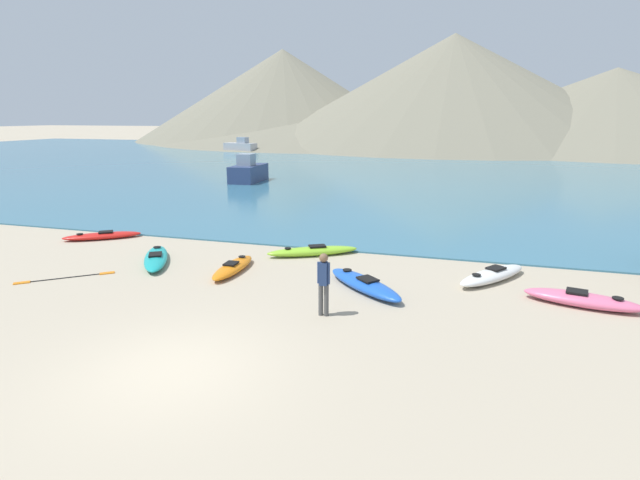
# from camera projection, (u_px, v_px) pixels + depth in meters

# --- Properties ---
(ground_plane) EXTENTS (400.00, 400.00, 0.00)m
(ground_plane) POSITION_uv_depth(u_px,v_px,m) (172.00, 370.00, 9.75)
(ground_plane) COLOR tan
(bay_water) EXTENTS (160.00, 70.00, 0.06)m
(bay_water) POSITION_uv_depth(u_px,v_px,m) (417.00, 164.00, 50.98)
(bay_water) COLOR teal
(bay_water) RESTS_ON ground_plane
(far_hill_left) EXTENTS (57.28, 57.28, 17.39)m
(far_hill_left) POSITION_uv_depth(u_px,v_px,m) (283.00, 95.00, 98.97)
(far_hill_left) COLOR gray
(far_hill_left) RESTS_ON ground_plane
(far_hill_midleft) EXTENTS (75.41, 75.41, 8.76)m
(far_hill_midleft) POSITION_uv_depth(u_px,v_px,m) (347.00, 118.00, 97.93)
(far_hill_midleft) COLOR gray
(far_hill_midleft) RESTS_ON ground_plane
(far_hill_midright) EXTENTS (66.56, 66.56, 17.97)m
(far_hill_midright) POSITION_uv_depth(u_px,v_px,m) (452.00, 90.00, 83.82)
(far_hill_midright) COLOR gray
(far_hill_midright) RESTS_ON ground_plane
(far_hill_right) EXTENTS (63.89, 63.89, 11.87)m
(far_hill_right) POSITION_uv_depth(u_px,v_px,m) (613.00, 108.00, 76.45)
(far_hill_right) COLOR gray
(far_hill_right) RESTS_ON ground_plane
(kayak_on_sand_0) EXTENTS (2.32, 2.85, 0.39)m
(kayak_on_sand_0) POSITION_uv_depth(u_px,v_px,m) (492.00, 275.00, 14.95)
(kayak_on_sand_0) COLOR white
(kayak_on_sand_0) RESTS_ON ground_plane
(kayak_on_sand_1) EXTENTS (2.87, 2.72, 0.40)m
(kayak_on_sand_1) POSITION_uv_depth(u_px,v_px,m) (364.00, 284.00, 14.17)
(kayak_on_sand_1) COLOR blue
(kayak_on_sand_1) RESTS_ON ground_plane
(kayak_on_sand_2) EXTENTS (2.80, 2.29, 0.31)m
(kayak_on_sand_2) POSITION_uv_depth(u_px,v_px,m) (102.00, 236.00, 20.03)
(kayak_on_sand_2) COLOR red
(kayak_on_sand_2) RESTS_ON ground_plane
(kayak_on_sand_3) EXTENTS (2.26, 3.07, 0.36)m
(kayak_on_sand_3) POSITION_uv_depth(u_px,v_px,m) (156.00, 258.00, 16.80)
(kayak_on_sand_3) COLOR teal
(kayak_on_sand_3) RESTS_ON ground_plane
(kayak_on_sand_4) EXTENTS (0.76, 2.66, 0.34)m
(kayak_on_sand_4) POSITION_uv_depth(u_px,v_px,m) (233.00, 267.00, 15.82)
(kayak_on_sand_4) COLOR orange
(kayak_on_sand_4) RESTS_ON ground_plane
(kayak_on_sand_5) EXTENTS (3.14, 2.19, 0.36)m
(kayak_on_sand_5) POSITION_uv_depth(u_px,v_px,m) (313.00, 251.00, 17.67)
(kayak_on_sand_5) COLOR #8CCC2D
(kayak_on_sand_5) RESTS_ON ground_plane
(kayak_on_sand_6) EXTENTS (2.95, 1.38, 0.40)m
(kayak_on_sand_6) POSITION_uv_depth(u_px,v_px,m) (582.00, 299.00, 12.96)
(kayak_on_sand_6) COLOR #E5668C
(kayak_on_sand_6) RESTS_ON ground_plane
(person_near_foreground) EXTENTS (0.32, 0.24, 1.60)m
(person_near_foreground) POSITION_uv_depth(u_px,v_px,m) (324.00, 280.00, 12.18)
(person_near_foreground) COLOR #4C4C4C
(person_near_foreground) RESTS_ON ground_plane
(moored_boat_0) EXTENTS (2.01, 3.99, 2.06)m
(moored_boat_0) POSITION_uv_depth(u_px,v_px,m) (248.00, 172.00, 36.83)
(moored_boat_0) COLOR navy
(moored_boat_0) RESTS_ON bay_water
(moored_boat_2) EXTENTS (4.87, 2.55, 1.92)m
(moored_boat_2) POSITION_uv_depth(u_px,v_px,m) (241.00, 146.00, 67.75)
(moored_boat_2) COLOR #B2B2B7
(moored_boat_2) RESTS_ON bay_water
(loose_paddle) EXTENTS (2.23, 1.94, 0.03)m
(loose_paddle) POSITION_uv_depth(u_px,v_px,m) (66.00, 278.00, 15.22)
(loose_paddle) COLOR black
(loose_paddle) RESTS_ON ground_plane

